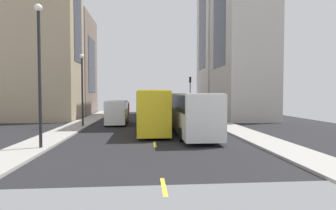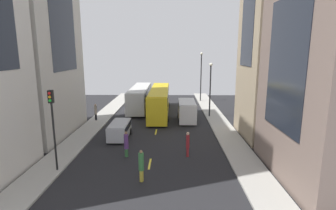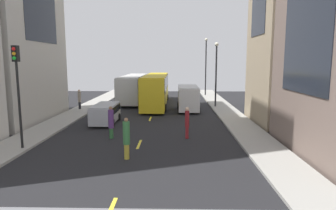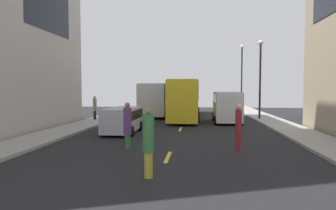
# 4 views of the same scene
# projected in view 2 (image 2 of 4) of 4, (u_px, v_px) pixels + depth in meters

# --- Properties ---
(ground_plane) EXTENTS (41.61, 41.61, 0.00)m
(ground_plane) POSITION_uv_depth(u_px,v_px,m) (158.00, 122.00, 32.98)
(ground_plane) COLOR black
(sidewalk_west) EXTENTS (2.52, 44.00, 0.15)m
(sidewalk_west) POSITION_uv_depth(u_px,v_px,m) (98.00, 121.00, 33.07)
(sidewalk_west) COLOR #9E9B93
(sidewalk_west) RESTS_ON ground
(sidewalk_east) EXTENTS (2.52, 44.00, 0.15)m
(sidewalk_east) POSITION_uv_depth(u_px,v_px,m) (218.00, 122.00, 32.86)
(sidewalk_east) COLOR #9E9B93
(sidewalk_east) RESTS_ON ground
(lane_stripe_1) EXTENTS (0.16, 2.00, 0.01)m
(lane_stripe_1) POSITION_uv_depth(u_px,v_px,m) (150.00, 164.00, 20.63)
(lane_stripe_1) COLOR yellow
(lane_stripe_1) RESTS_ON ground
(lane_stripe_2) EXTENTS (0.16, 2.00, 0.01)m
(lane_stripe_2) POSITION_uv_depth(u_px,v_px,m) (156.00, 132.00, 28.86)
(lane_stripe_2) COLOR yellow
(lane_stripe_2) RESTS_ON ground
(lane_stripe_3) EXTENTS (0.16, 2.00, 0.01)m
(lane_stripe_3) POSITION_uv_depth(u_px,v_px,m) (160.00, 114.00, 37.09)
(lane_stripe_3) COLOR yellow
(lane_stripe_3) RESTS_ON ground
(lane_stripe_4) EXTENTS (0.16, 2.00, 0.01)m
(lane_stripe_4) POSITION_uv_depth(u_px,v_px,m) (162.00, 103.00, 45.33)
(lane_stripe_4) COLOR yellow
(lane_stripe_4) RESTS_ON ground
(lane_stripe_5) EXTENTS (0.16, 2.00, 0.01)m
(lane_stripe_5) POSITION_uv_depth(u_px,v_px,m) (163.00, 95.00, 53.56)
(lane_stripe_5) COLOR yellow
(lane_stripe_5) RESTS_ON ground
(city_bus_white) EXTENTS (2.80, 12.53, 3.35)m
(city_bus_white) POSITION_uv_depth(u_px,v_px,m) (140.00, 96.00, 40.23)
(city_bus_white) COLOR silver
(city_bus_white) RESTS_ON ground
(streetcar_yellow) EXTENTS (2.70, 14.30, 3.59)m
(streetcar_yellow) POSITION_uv_depth(u_px,v_px,m) (159.00, 99.00, 36.76)
(streetcar_yellow) COLOR yellow
(streetcar_yellow) RESTS_ON ground
(delivery_van_white) EXTENTS (2.25, 5.18, 2.58)m
(delivery_van_white) POSITION_uv_depth(u_px,v_px,m) (187.00, 110.00, 33.03)
(delivery_van_white) COLOR white
(delivery_van_white) RESTS_ON ground
(car_silver_0) EXTENTS (1.94, 4.23, 1.61)m
(car_silver_0) POSITION_uv_depth(u_px,v_px,m) (120.00, 129.00, 26.67)
(car_silver_0) COLOR #B7BABF
(car_silver_0) RESTS_ON ground
(pedestrian_waiting_curb) EXTENTS (0.33, 0.33, 2.07)m
(pedestrian_waiting_curb) POSITION_uv_depth(u_px,v_px,m) (96.00, 112.00, 33.09)
(pedestrian_waiting_curb) COLOR black
(pedestrian_waiting_curb) RESTS_ON ground
(pedestrian_walking_far) EXTENTS (0.29, 0.29, 2.15)m
(pedestrian_walking_far) POSITION_uv_depth(u_px,v_px,m) (188.00, 143.00, 21.85)
(pedestrian_walking_far) COLOR maroon
(pedestrian_walking_far) RESTS_ON ground
(pedestrian_crossing_near) EXTENTS (0.37, 0.37, 2.19)m
(pedestrian_crossing_near) POSITION_uv_depth(u_px,v_px,m) (126.00, 144.00, 21.85)
(pedestrian_crossing_near) COLOR #336B38
(pedestrian_crossing_near) RESTS_ON ground
(pedestrian_crossing_mid) EXTENTS (0.37, 0.37, 2.24)m
(pedestrian_crossing_mid) POSITION_uv_depth(u_px,v_px,m) (141.00, 165.00, 17.64)
(pedestrian_crossing_mid) COLOR gold
(pedestrian_crossing_mid) RESTS_ON ground
(traffic_light_near_corner) EXTENTS (0.32, 0.44, 5.89)m
(traffic_light_near_corner) POSITION_uv_depth(u_px,v_px,m) (52.00, 115.00, 18.47)
(traffic_light_near_corner) COLOR black
(traffic_light_near_corner) RESTS_ON ground
(streetlamp_near) EXTENTS (0.44, 0.44, 8.37)m
(streetlamp_near) POSITION_uv_depth(u_px,v_px,m) (201.00, 72.00, 45.42)
(streetlamp_near) COLOR black
(streetlamp_near) RESTS_ON ground
(streetlamp_far) EXTENTS (0.44, 0.44, 7.07)m
(streetlamp_far) POSITION_uv_depth(u_px,v_px,m) (210.00, 84.00, 34.51)
(streetlamp_far) COLOR black
(streetlamp_far) RESTS_ON ground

